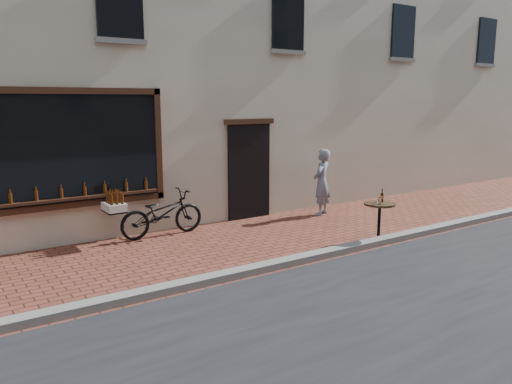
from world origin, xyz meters
TOP-DOWN VIEW (x-y plane):
  - ground at (0.00, 0.00)m, footprint 90.00×90.00m
  - kerb at (0.00, 0.20)m, footprint 90.00×0.25m
  - shop_building at (0.00, 6.50)m, footprint 28.00×6.20m
  - cargo_bicycle at (-0.48, 3.11)m, footprint 2.05×0.65m
  - bistro_table at (2.91, 0.35)m, footprint 0.60×0.60m
  - pedestrian at (3.53, 2.76)m, footprint 0.69×0.61m

SIDE VIEW (x-z plane):
  - ground at x=0.00m, z-range 0.00..0.00m
  - kerb at x=0.00m, z-range 0.00..0.12m
  - cargo_bicycle at x=-0.48m, z-range -0.02..0.97m
  - bistro_table at x=2.91m, z-range 0.03..1.07m
  - pedestrian at x=3.53m, z-range 0.00..1.59m
  - shop_building at x=0.00m, z-range 0.00..10.00m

